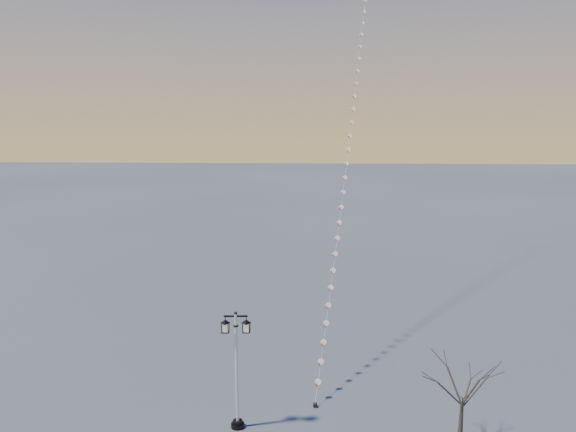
{
  "coord_description": "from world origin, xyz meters",
  "views": [
    {
      "loc": [
        2.16,
        -22.15,
        14.2
      ],
      "look_at": [
        0.89,
        6.0,
        9.0
      ],
      "focal_mm": 32.85,
      "sensor_mm": 36.0,
      "label": 1
    }
  ],
  "objects": [
    {
      "name": "ground",
      "position": [
        0.0,
        0.0,
        0.0
      ],
      "size": [
        300.0,
        300.0,
        0.0
      ],
      "primitive_type": "plane",
      "color": "#575A59",
      "rests_on": "ground"
    },
    {
      "name": "street_lamp",
      "position": [
        -1.21,
        0.17,
        3.15
      ],
      "size": [
        1.44,
        0.63,
        5.69
      ],
      "rotation": [
        0.0,
        0.0,
        0.05
      ],
      "color": "black",
      "rests_on": "ground"
    },
    {
      "name": "bare_tree",
      "position": [
        8.76,
        -0.87,
        2.71
      ],
      "size": [
        2.36,
        2.36,
        3.91
      ],
      "rotation": [
        0.0,
        0.0,
        0.25
      ],
      "color": "#393026",
      "rests_on": "ground"
    },
    {
      "name": "kite_train",
      "position": [
        5.22,
        17.1,
        17.66
      ],
      "size": [
        6.18,
        30.65,
        35.49
      ],
      "rotation": [
        0.0,
        0.0,
        0.35
      ],
      "color": "black",
      "rests_on": "ground"
    }
  ]
}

